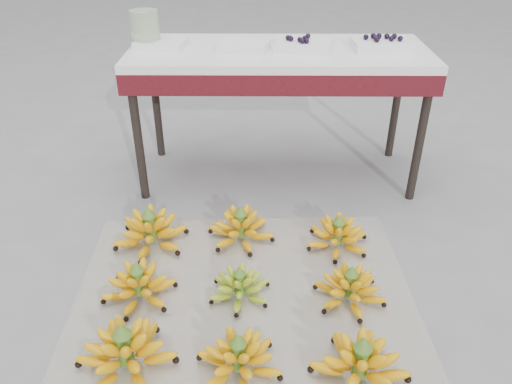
{
  "coord_description": "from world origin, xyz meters",
  "views": [
    {
      "loc": [
        0.05,
        -1.35,
        1.3
      ],
      "look_at": [
        0.04,
        0.39,
        0.24
      ],
      "focal_mm": 35.0,
      "sensor_mm": 36.0,
      "label": 1
    }
  ],
  "objects_px": {
    "bunch_front_center": "(239,359)",
    "bunch_mid_center": "(240,287)",
    "tray_right": "(304,45)",
    "tray_left": "(244,46)",
    "tray_far_left": "(161,43)",
    "bunch_front_left": "(126,353)",
    "bunch_back_left": "(151,232)",
    "bunch_front_right": "(360,365)",
    "tray_far_right": "(382,44)",
    "glass_jar": "(145,29)",
    "bunch_mid_right": "(350,288)",
    "bunch_mid_left": "(139,285)",
    "vendor_table": "(279,65)",
    "bunch_back_right": "(338,236)",
    "newspaper_mat": "(244,300)",
    "bunch_back_center": "(241,228)"
  },
  "relations": [
    {
      "from": "bunch_front_center",
      "to": "bunch_mid_center",
      "type": "relative_size",
      "value": 1.39
    },
    {
      "from": "tray_right",
      "to": "tray_left",
      "type": "bearing_deg",
      "value": -178.99
    },
    {
      "from": "tray_far_left",
      "to": "tray_right",
      "type": "xyz_separation_m",
      "value": [
        0.66,
        -0.04,
        0.0
      ]
    },
    {
      "from": "bunch_front_left",
      "to": "bunch_back_left",
      "type": "distance_m",
      "value": 0.64
    },
    {
      "from": "bunch_front_center",
      "to": "bunch_front_right",
      "type": "relative_size",
      "value": 1.01
    },
    {
      "from": "tray_far_right",
      "to": "glass_jar",
      "type": "bearing_deg",
      "value": 178.2
    },
    {
      "from": "bunch_mid_right",
      "to": "tray_far_right",
      "type": "bearing_deg",
      "value": 58.11
    },
    {
      "from": "bunch_mid_left",
      "to": "bunch_back_left",
      "type": "distance_m",
      "value": 0.32
    },
    {
      "from": "vendor_table",
      "to": "glass_jar",
      "type": "height_order",
      "value": "glass_jar"
    },
    {
      "from": "bunch_front_right",
      "to": "bunch_mid_center",
      "type": "xyz_separation_m",
      "value": [
        -0.38,
        0.36,
        -0.01
      ]
    },
    {
      "from": "bunch_mid_left",
      "to": "bunch_back_right",
      "type": "height_order",
      "value": "bunch_mid_left"
    },
    {
      "from": "newspaper_mat",
      "to": "bunch_front_left",
      "type": "height_order",
      "value": "bunch_front_left"
    },
    {
      "from": "bunch_back_right",
      "to": "tray_right",
      "type": "relative_size",
      "value": 0.95
    },
    {
      "from": "bunch_mid_center",
      "to": "bunch_back_right",
      "type": "bearing_deg",
      "value": 33.27
    },
    {
      "from": "bunch_front_right",
      "to": "bunch_back_left",
      "type": "bearing_deg",
      "value": 146.11
    },
    {
      "from": "tray_far_left",
      "to": "tray_right",
      "type": "height_order",
      "value": "tray_right"
    },
    {
      "from": "newspaper_mat",
      "to": "bunch_mid_left",
      "type": "height_order",
      "value": "bunch_mid_left"
    },
    {
      "from": "bunch_back_left",
      "to": "tray_right",
      "type": "distance_m",
      "value": 1.08
    },
    {
      "from": "bunch_mid_left",
      "to": "tray_far_right",
      "type": "distance_m",
      "value": 1.5
    },
    {
      "from": "vendor_table",
      "to": "tray_right",
      "type": "relative_size",
      "value": 4.91
    },
    {
      "from": "bunch_front_left",
      "to": "bunch_mid_center",
      "type": "xyz_separation_m",
      "value": [
        0.34,
        0.32,
        -0.02
      ]
    },
    {
      "from": "bunch_back_center",
      "to": "bunch_front_left",
      "type": "bearing_deg",
      "value": -94.86
    },
    {
      "from": "bunch_mid_right",
      "to": "bunch_front_right",
      "type": "bearing_deg",
      "value": -111.98
    },
    {
      "from": "bunch_back_center",
      "to": "glass_jar",
      "type": "xyz_separation_m",
      "value": [
        -0.45,
        0.61,
        0.69
      ]
    },
    {
      "from": "bunch_mid_right",
      "to": "bunch_mid_left",
      "type": "bearing_deg",
      "value": 161.17
    },
    {
      "from": "bunch_front_left",
      "to": "tray_far_right",
      "type": "distance_m",
      "value": 1.7
    },
    {
      "from": "newspaper_mat",
      "to": "tray_far_right",
      "type": "bearing_deg",
      "value": 56.95
    },
    {
      "from": "bunch_back_left",
      "to": "glass_jar",
      "type": "distance_m",
      "value": 0.94
    },
    {
      "from": "bunch_front_center",
      "to": "glass_jar",
      "type": "bearing_deg",
      "value": 128.75
    },
    {
      "from": "bunch_back_center",
      "to": "tray_right",
      "type": "xyz_separation_m",
      "value": [
        0.28,
        0.56,
        0.63
      ]
    },
    {
      "from": "bunch_back_center",
      "to": "tray_far_right",
      "type": "xyz_separation_m",
      "value": [
        0.64,
        0.57,
        0.63
      ]
    },
    {
      "from": "bunch_front_left",
      "to": "bunch_front_right",
      "type": "bearing_deg",
      "value": 8.41
    },
    {
      "from": "bunch_front_left",
      "to": "bunch_mid_left",
      "type": "height_order",
      "value": "bunch_front_left"
    },
    {
      "from": "tray_far_left",
      "to": "tray_right",
      "type": "distance_m",
      "value": 0.66
    },
    {
      "from": "tray_far_left",
      "to": "tray_far_right",
      "type": "relative_size",
      "value": 0.92
    },
    {
      "from": "bunch_mid_center",
      "to": "tray_right",
      "type": "xyz_separation_m",
      "value": [
        0.27,
        0.91,
        0.64
      ]
    },
    {
      "from": "newspaper_mat",
      "to": "tray_right",
      "type": "height_order",
      "value": "tray_right"
    },
    {
      "from": "bunch_back_left",
      "to": "vendor_table",
      "type": "relative_size",
      "value": 0.29
    },
    {
      "from": "newspaper_mat",
      "to": "tray_far_left",
      "type": "relative_size",
      "value": 5.05
    },
    {
      "from": "bunch_back_center",
      "to": "bunch_mid_center",
      "type": "bearing_deg",
      "value": -67.29
    },
    {
      "from": "tray_left",
      "to": "glass_jar",
      "type": "distance_m",
      "value": 0.46
    },
    {
      "from": "newspaper_mat",
      "to": "bunch_mid_right",
      "type": "height_order",
      "value": "bunch_mid_right"
    },
    {
      "from": "newspaper_mat",
      "to": "tray_left",
      "type": "bearing_deg",
      "value": 91.25
    },
    {
      "from": "bunch_front_center",
      "to": "tray_left",
      "type": "xyz_separation_m",
      "value": [
        -0.01,
        1.25,
        0.62
      ]
    },
    {
      "from": "bunch_front_center",
      "to": "glass_jar",
      "type": "xyz_separation_m",
      "value": [
        -0.46,
        1.3,
        0.69
      ]
    },
    {
      "from": "bunch_mid_center",
      "to": "tray_left",
      "type": "relative_size",
      "value": 0.99
    },
    {
      "from": "vendor_table",
      "to": "tray_right",
      "type": "bearing_deg",
      "value": -13.63
    },
    {
      "from": "tray_far_left",
      "to": "glass_jar",
      "type": "distance_m",
      "value": 0.09
    },
    {
      "from": "newspaper_mat",
      "to": "bunch_back_center",
      "type": "height_order",
      "value": "bunch_back_center"
    },
    {
      "from": "newspaper_mat",
      "to": "tray_left",
      "type": "xyz_separation_m",
      "value": [
        -0.02,
        0.92,
        0.68
      ]
    }
  ]
}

